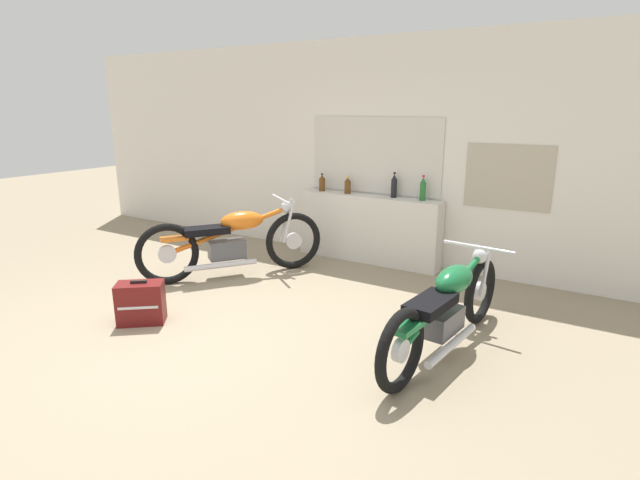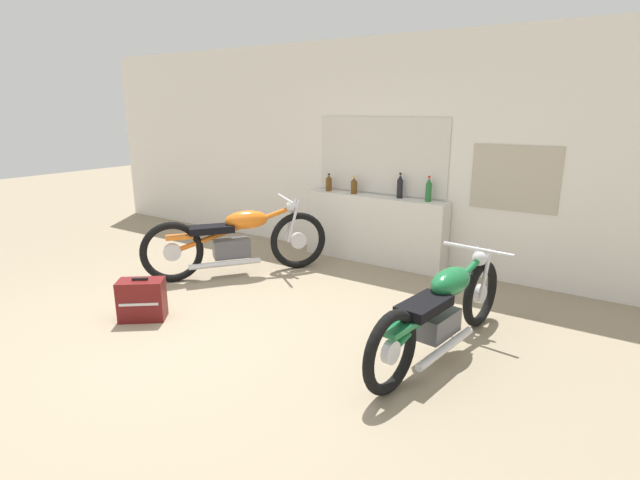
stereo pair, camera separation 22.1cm
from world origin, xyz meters
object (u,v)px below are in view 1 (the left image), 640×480
at_px(bottle_leftmost, 322,183).
at_px(bottle_right_center, 423,189).
at_px(bottle_left_center, 348,186).
at_px(motorcycle_green, 447,307).
at_px(bottle_center, 394,186).
at_px(hard_case_darkred, 141,303).
at_px(motorcycle_orange, 233,241).

height_order(bottle_leftmost, bottle_right_center, bottle_right_center).
relative_size(bottle_left_center, motorcycle_green, 0.11).
height_order(bottle_leftmost, motorcycle_green, bottle_leftmost).
distance_m(bottle_center, hard_case_darkred, 3.27).
bearing_deg(motorcycle_green, bottle_center, 124.19).
bearing_deg(bottle_left_center, bottle_leftmost, -179.43).
bearing_deg(motorcycle_green, bottle_leftmost, 140.70).
height_order(bottle_left_center, bottle_right_center, bottle_right_center).
xyz_separation_m(bottle_left_center, motorcycle_green, (1.98, -1.94, -0.57)).
bearing_deg(motorcycle_orange, hard_case_darkred, -84.04).
height_order(bottle_center, bottle_right_center, bottle_center).
bearing_deg(hard_case_darkred, bottle_center, 66.74).
bearing_deg(hard_case_darkred, bottle_leftmost, 85.40).
xyz_separation_m(bottle_leftmost, motorcycle_green, (2.37, -1.94, -0.58)).
height_order(bottle_center, motorcycle_orange, bottle_center).
xyz_separation_m(bottle_center, motorcycle_green, (1.35, -1.99, -0.61)).
height_order(bottle_left_center, bottle_center, bottle_center).
height_order(bottle_center, hard_case_darkred, bottle_center).
xyz_separation_m(bottle_leftmost, bottle_right_center, (1.40, 0.03, 0.03)).
relative_size(bottle_left_center, bottle_center, 0.72).
relative_size(motorcycle_orange, motorcycle_green, 0.88).
height_order(bottle_right_center, hard_case_darkred, bottle_right_center).
xyz_separation_m(bottle_center, hard_case_darkred, (-1.25, -2.91, -0.81)).
bearing_deg(bottle_right_center, bottle_leftmost, -178.81).
bearing_deg(bottle_left_center, bottle_center, 3.74).
bearing_deg(motorcycle_green, motorcycle_orange, 168.74).
distance_m(bottle_center, motorcycle_green, 2.48).
bearing_deg(bottle_left_center, hard_case_darkred, -102.16).
xyz_separation_m(bottle_right_center, motorcycle_orange, (-1.79, -1.42, -0.57)).
xyz_separation_m(bottle_center, bottle_right_center, (0.38, -0.02, -0.00)).
bearing_deg(bottle_right_center, bottle_left_center, -178.57).
height_order(bottle_right_center, motorcycle_orange, bottle_right_center).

